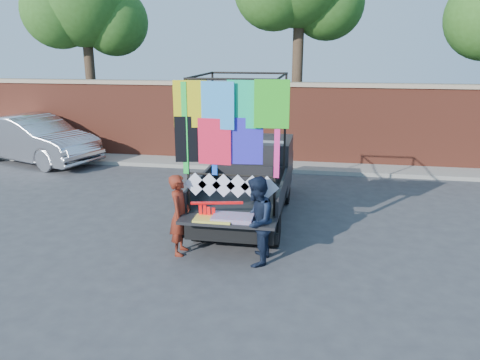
% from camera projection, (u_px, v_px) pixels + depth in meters
% --- Properties ---
extents(ground, '(90.00, 90.00, 0.00)m').
position_uv_depth(ground, '(215.00, 247.00, 8.91)').
color(ground, '#38383A').
rests_on(ground, ground).
extents(brick_wall, '(30.00, 0.45, 2.61)m').
position_uv_depth(brick_wall, '(263.00, 122.00, 15.18)').
color(brick_wall, brown).
rests_on(brick_wall, ground).
extents(curb, '(30.00, 1.20, 0.12)m').
position_uv_depth(curb, '(259.00, 165.00, 14.86)').
color(curb, gray).
rests_on(curb, ground).
extents(tree_left, '(4.20, 3.30, 7.05)m').
position_uv_depth(tree_left, '(84.00, 4.00, 16.28)').
color(tree_left, '#38281C').
rests_on(tree_left, ground).
extents(pickup_truck, '(2.01, 5.05, 3.18)m').
position_uv_depth(pickup_truck, '(252.00, 176.00, 10.78)').
color(pickup_truck, black).
rests_on(pickup_truck, ground).
extents(sedan, '(4.95, 3.11, 1.54)m').
position_uv_depth(sedan, '(35.00, 139.00, 15.32)').
color(sedan, silver).
rests_on(sedan, ground).
extents(woman, '(0.37, 0.55, 1.50)m').
position_uv_depth(woman, '(180.00, 215.00, 8.47)').
color(woman, maroon).
rests_on(woman, ground).
extents(man, '(0.62, 0.79, 1.57)m').
position_uv_depth(man, '(256.00, 221.00, 8.05)').
color(man, black).
rests_on(man, ground).
extents(streamer_bundle, '(0.91, 0.24, 0.63)m').
position_uv_depth(streamer_bundle, '(211.00, 213.00, 8.24)').
color(streamer_bundle, '#FD0D0E').
rests_on(streamer_bundle, ground).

